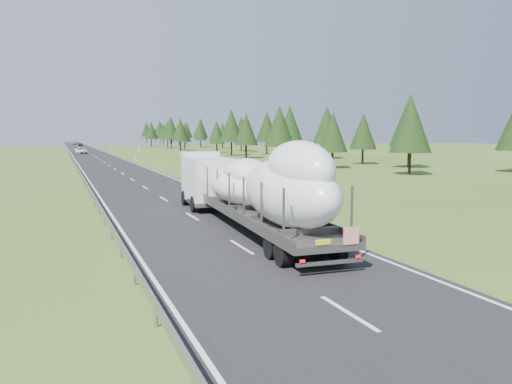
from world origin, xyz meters
name	(u,v)px	position (x,y,z in m)	size (l,w,h in m)	color
ground	(241,247)	(0.00, 0.00, 0.00)	(400.00, 400.00, 0.00)	#3B541C
road_surface	(94,156)	(0.00, 100.00, 0.01)	(10.00, 400.00, 0.02)	black
guardrail	(70,154)	(-5.30, 99.94, 0.60)	(0.10, 400.00, 0.76)	slate
marker_posts	(103,147)	(6.50, 155.00, 0.54)	(0.13, 350.08, 1.00)	silver
highway_sign	(138,151)	(7.20, 80.00, 1.81)	(0.08, 0.90, 2.60)	slate
tree_line_right	(234,128)	(39.97, 117.06, 6.78)	(27.84, 324.35, 12.62)	black
boat_truck	(251,185)	(1.88, 3.71, 2.41)	(3.75, 20.67, 4.85)	silver
distant_van	(81,151)	(-2.19, 115.57, 0.82)	(2.71, 5.87, 1.63)	silver
distant_car_dark	(80,145)	(0.71, 195.63, 0.75)	(1.76, 4.37, 1.49)	black
distant_car_blue	(75,143)	(-0.45, 226.65, 0.74)	(1.57, 4.51, 1.49)	#182644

